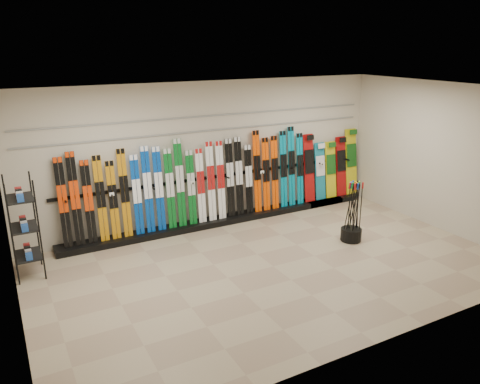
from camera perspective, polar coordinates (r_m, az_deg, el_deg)
floor at (r=8.28m, az=4.07°, el=-9.03°), size 8.00×8.00×0.00m
back_wall at (r=9.84m, az=-3.54°, el=4.67°), size 8.00×0.00×8.00m
left_wall at (r=6.60m, az=-26.52°, el=-3.92°), size 0.00×5.00×5.00m
right_wall at (r=10.38m, az=23.34°, el=3.92°), size 0.00×5.00×5.00m
ceiling at (r=7.43m, az=4.59°, el=12.10°), size 8.00×8.00×0.00m
ski_rack_base at (r=10.17m, az=-1.71°, el=-3.36°), size 8.00×0.40×0.12m
skis at (r=9.65m, az=-5.33°, el=0.99°), size 5.37×0.19×1.81m
snowboards at (r=11.51m, az=11.10°, el=3.01°), size 1.58×0.25×1.60m
accessory_rack at (r=8.42m, az=-24.82°, el=-3.92°), size 0.40×0.60×1.70m
pole_bin at (r=9.48m, az=13.38°, el=-5.05°), size 0.41×0.41×0.25m
ski_poles at (r=9.31m, az=13.72°, el=-2.30°), size 0.34×0.29×1.18m
slatwall_rail_0 at (r=9.73m, az=-3.54°, el=7.52°), size 7.60×0.02×0.03m
slatwall_rail_1 at (r=9.68m, az=-3.58°, el=9.27°), size 7.60×0.02×0.03m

